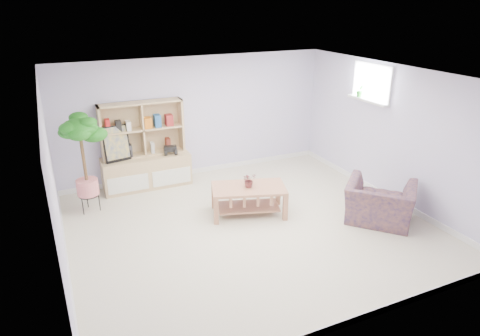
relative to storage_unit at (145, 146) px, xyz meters
name	(u,v)px	position (x,y,z in m)	size (l,w,h in m)	color
floor	(249,226)	(1.12, -2.24, -0.83)	(5.50, 5.00, 0.01)	beige
ceiling	(251,76)	(1.12, -2.24, 1.57)	(5.50, 5.00, 0.01)	white
walls	(250,156)	(1.12, -2.24, 0.37)	(5.51, 5.01, 2.40)	silver
baseboard	(249,223)	(1.12, -2.24, -0.78)	(5.50, 5.00, 0.10)	white
window	(372,83)	(3.85, -1.64, 1.17)	(0.10, 0.98, 0.68)	silver
window_sill	(368,100)	(3.79, -1.64, 0.85)	(0.14, 1.00, 0.04)	white
storage_unit	(145,146)	(0.00, 0.00, 0.00)	(1.65, 0.56, 1.65)	tan
poster	(116,144)	(-0.51, -0.03, 0.13)	(0.48, 0.11, 0.66)	yellow
toy_truck	(170,150)	(0.47, -0.07, -0.12)	(0.34, 0.24, 0.18)	black
coffee_table	(249,200)	(1.29, -1.84, -0.58)	(1.21, 0.66, 0.50)	#AB6A49
table_plant	(249,180)	(1.30, -1.84, -0.20)	(0.22, 0.19, 0.25)	#10471A
floor_tree	(84,165)	(-1.14, -0.62, 0.03)	(0.63, 0.63, 1.70)	#196214
armchair	(380,200)	(3.11, -2.97, -0.44)	(1.05, 0.91, 0.77)	#1A1A4A
sill_plant	(360,91)	(3.79, -1.39, 0.99)	(0.13, 0.10, 0.23)	#196214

